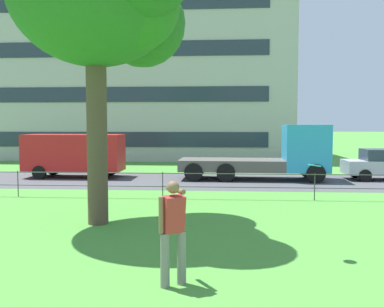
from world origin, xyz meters
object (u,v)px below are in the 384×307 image
at_px(person_thrower, 173,229).
at_px(flatbed_truck_far_right, 275,155).
at_px(frisbee, 314,165).
at_px(panel_van_far_left, 75,153).
at_px(apartment_building_background, 137,77).

distance_m(person_thrower, flatbed_truck_far_right, 14.83).
bearing_deg(frisbee, flatbed_truck_far_right, 86.80).
relative_size(panel_van_far_left, flatbed_truck_far_right, 0.68).
bearing_deg(apartment_building_background, person_thrower, -77.65).
distance_m(frisbee, flatbed_truck_far_right, 12.56).
bearing_deg(frisbee, apartment_building_background, 108.47).
height_order(frisbee, panel_van_far_left, panel_van_far_left).
xyz_separation_m(person_thrower, panel_van_far_left, (-6.87, 14.72, 0.28)).
bearing_deg(flatbed_truck_far_right, person_thrower, -103.55).
xyz_separation_m(panel_van_far_left, apartment_building_background, (0.39, 14.89, 5.50)).
relative_size(flatbed_truck_far_right, apartment_building_background, 0.29).
xyz_separation_m(frisbee, flatbed_truck_far_right, (0.70, 12.52, -0.71)).
distance_m(panel_van_far_left, flatbed_truck_far_right, 10.35).
relative_size(frisbee, flatbed_truck_far_right, 0.05).
relative_size(panel_van_far_left, apartment_building_background, 0.20).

